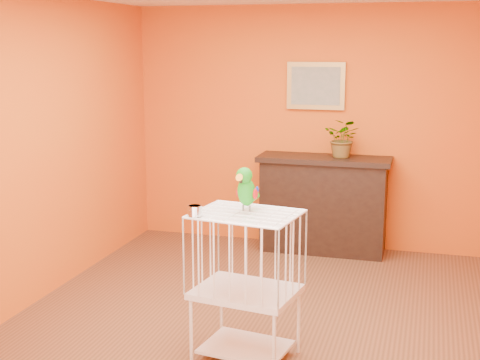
% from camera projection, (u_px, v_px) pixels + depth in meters
% --- Properties ---
extents(ground, '(4.50, 4.50, 0.00)m').
position_uv_depth(ground, '(264.00, 322.00, 5.34)').
color(ground, brown).
rests_on(ground, ground).
extents(room_shell, '(4.50, 4.50, 4.50)m').
position_uv_depth(room_shell, '(265.00, 125.00, 5.02)').
color(room_shell, '#D15B13').
rests_on(room_shell, ground).
extents(console_cabinet, '(1.38, 0.50, 1.03)m').
position_uv_depth(console_cabinet, '(323.00, 204.00, 7.09)').
color(console_cabinet, black).
rests_on(console_cabinet, ground).
extents(potted_plant, '(0.45, 0.48, 0.31)m').
position_uv_depth(potted_plant, '(343.00, 143.00, 6.89)').
color(potted_plant, '#26722D').
rests_on(potted_plant, console_cabinet).
extents(framed_picture, '(0.62, 0.04, 0.50)m').
position_uv_depth(framed_picture, '(316.00, 86.00, 7.08)').
color(framed_picture, '#B0853F').
rests_on(framed_picture, room_shell).
extents(birdcage, '(0.76, 0.62, 1.06)m').
position_uv_depth(birdcage, '(246.00, 284.00, 4.63)').
color(birdcage, white).
rests_on(birdcage, ground).
extents(feed_cup, '(0.10, 0.10, 0.07)m').
position_uv_depth(feed_cup, '(195.00, 211.00, 4.44)').
color(feed_cup, silver).
rests_on(feed_cup, birdcage).
extents(parrot, '(0.16, 0.28, 0.32)m').
position_uv_depth(parrot, '(246.00, 189.00, 4.55)').
color(parrot, '#59544C').
rests_on(parrot, birdcage).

